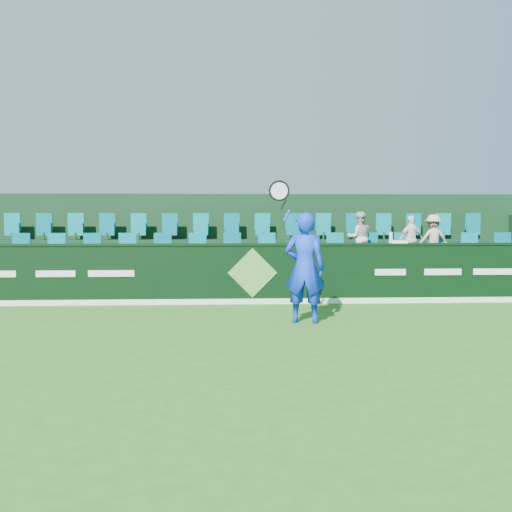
{
  "coord_description": "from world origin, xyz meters",
  "views": [
    {
      "loc": [
        -0.54,
        -8.67,
        1.95
      ],
      "look_at": [
        0.02,
        2.8,
        1.15
      ],
      "focal_mm": 40.0,
      "sensor_mm": 36.0,
      "label": 1
    }
  ],
  "objects": [
    {
      "name": "spectator_middle",
      "position": [
        3.96,
        5.12,
        1.39
      ],
      "size": [
        0.74,
        0.5,
        1.17
      ],
      "primitive_type": "imported",
      "rotation": [
        0.0,
        0.0,
        3.49
      ],
      "color": "white",
      "rests_on": "stand_tier_front"
    },
    {
      "name": "tennis_player",
      "position": [
        0.86,
        1.64,
        1.02
      ],
      "size": [
        1.15,
        0.65,
        2.66
      ],
      "color": "#0D30DD",
      "rests_on": "ground"
    },
    {
      "name": "drinks_bottle",
      "position": [
        3.13,
        4.0,
        1.47
      ],
      "size": [
        0.08,
        0.08,
        0.25
      ],
      "primitive_type": "cylinder",
      "color": "silver",
      "rests_on": "sponsor_hoarding"
    },
    {
      "name": "stand_rear",
      "position": [
        0.0,
        7.44,
        1.22
      ],
      "size": [
        16.0,
        4.1,
        2.6
      ],
      "color": "black",
      "rests_on": "ground"
    },
    {
      "name": "ground",
      "position": [
        0.0,
        0.0,
        0.0
      ],
      "size": [
        60.0,
        60.0,
        0.0
      ],
      "primitive_type": "plane",
      "color": "#296D19",
      "rests_on": "ground"
    },
    {
      "name": "towel",
      "position": [
        3.3,
        4.0,
        1.38
      ],
      "size": [
        0.37,
        0.24,
        0.06
      ],
      "primitive_type": "cube",
      "color": "white",
      "rests_on": "sponsor_hoarding"
    },
    {
      "name": "stand_tier_back",
      "position": [
        0.0,
        7.0,
        0.65
      ],
      "size": [
        16.0,
        1.8,
        1.3
      ],
      "primitive_type": "cube",
      "color": "black",
      "rests_on": "ground"
    },
    {
      "name": "seat_row_front",
      "position": [
        0.0,
        5.5,
        1.1
      ],
      "size": [
        13.5,
        0.5,
        0.6
      ],
      "primitive_type": "cube",
      "color": "#027480",
      "rests_on": "stand_tier_front"
    },
    {
      "name": "seat_row_back",
      "position": [
        0.0,
        7.3,
        1.6
      ],
      "size": [
        13.5,
        0.5,
        0.6
      ],
      "primitive_type": "cube",
      "color": "#027480",
      "rests_on": "stand_tier_back"
    },
    {
      "name": "stand_tier_front",
      "position": [
        0.0,
        5.1,
        0.4
      ],
      "size": [
        16.0,
        2.0,
        0.8
      ],
      "primitive_type": "cube",
      "color": "black",
      "rests_on": "ground"
    },
    {
      "name": "spectator_left",
      "position": [
        2.67,
        5.12,
        1.43
      ],
      "size": [
        0.62,
        0.49,
        1.26
      ],
      "primitive_type": "imported",
      "rotation": [
        0.0,
        0.0,
        3.16
      ],
      "color": "beige",
      "rests_on": "stand_tier_front"
    },
    {
      "name": "sponsor_hoarding",
      "position": [
        0.0,
        4.0,
        0.67
      ],
      "size": [
        16.0,
        0.25,
        1.35
      ],
      "color": "black",
      "rests_on": "ground"
    },
    {
      "name": "spectator_right",
      "position": [
        4.51,
        5.12,
        1.4
      ],
      "size": [
        0.8,
        0.5,
        1.2
      ],
      "primitive_type": "imported",
      "rotation": [
        0.0,
        0.0,
        3.22
      ],
      "color": "tan",
      "rests_on": "stand_tier_front"
    }
  ]
}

